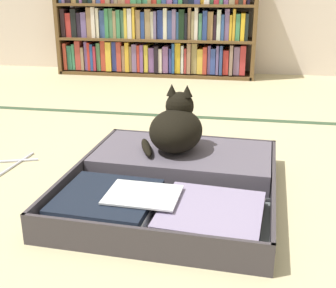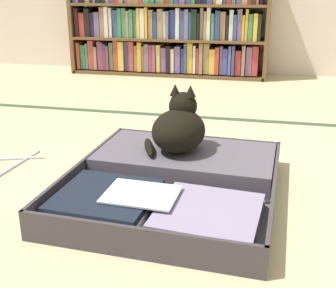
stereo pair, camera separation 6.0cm
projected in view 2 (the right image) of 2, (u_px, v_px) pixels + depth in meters
ground_plane at (194, 215)px, 1.41m from camera, size 10.00×10.00×0.00m
tatami_border at (226, 119)px, 2.41m from camera, size 4.80×0.05×0.00m
bookshelf at (167, 23)px, 3.45m from camera, size 1.55×0.28×0.82m
open_suitcase at (175, 180)px, 1.56m from camera, size 0.73×0.82×0.10m
black_cat at (179, 128)px, 1.67m from camera, size 0.26×0.26×0.25m
clothes_hanger at (0, 169)px, 1.76m from camera, size 0.24×0.43×0.01m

